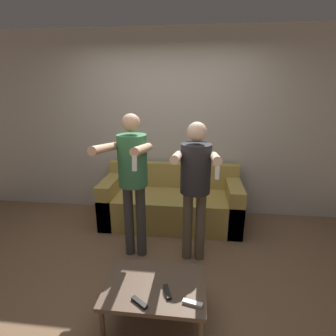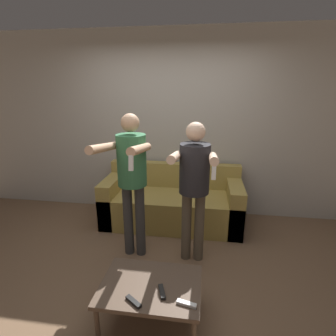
{
  "view_description": "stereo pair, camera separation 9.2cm",
  "coord_description": "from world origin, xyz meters",
  "px_view_note": "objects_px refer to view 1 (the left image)",
  "views": [
    {
      "loc": [
        0.42,
        -2.21,
        1.91
      ],
      "look_at": [
        0.07,
        0.82,
        0.96
      ],
      "focal_mm": 28.0,
      "sensor_mm": 36.0,
      "label": 1
    },
    {
      "loc": [
        0.51,
        -2.2,
        1.91
      ],
      "look_at": [
        0.07,
        0.82,
        0.96
      ],
      "focal_mm": 28.0,
      "sensor_mm": 36.0,
      "label": 2
    }
  ],
  "objects_px": {
    "person_standing_left": "(132,172)",
    "remote_near": "(139,302)",
    "remote_far": "(167,292)",
    "couch": "(171,203)",
    "remote_mid": "(193,303)",
    "person_standing_right": "(195,178)",
    "coffee_table": "(155,288)"
  },
  "relations": [
    {
      "from": "person_standing_left",
      "to": "remote_near",
      "type": "bearing_deg",
      "value": -74.75
    },
    {
      "from": "person_standing_left",
      "to": "remote_far",
      "type": "xyz_separation_m",
      "value": [
        0.49,
        -0.95,
        -0.66
      ]
    },
    {
      "from": "couch",
      "to": "remote_near",
      "type": "relative_size",
      "value": 13.6
    },
    {
      "from": "remote_near",
      "to": "remote_mid",
      "type": "relative_size",
      "value": 0.93
    },
    {
      "from": "couch",
      "to": "person_standing_left",
      "type": "distance_m",
      "value": 1.18
    },
    {
      "from": "couch",
      "to": "remote_far",
      "type": "bearing_deg",
      "value": -85.19
    },
    {
      "from": "person_standing_left",
      "to": "remote_mid",
      "type": "distance_m",
      "value": 1.42
    },
    {
      "from": "person_standing_right",
      "to": "remote_far",
      "type": "distance_m",
      "value": 1.15
    },
    {
      "from": "remote_mid",
      "to": "person_standing_left",
      "type": "bearing_deg",
      "value": 123.39
    },
    {
      "from": "remote_near",
      "to": "remote_mid",
      "type": "height_order",
      "value": "same"
    },
    {
      "from": "coffee_table",
      "to": "person_standing_left",
      "type": "bearing_deg",
      "value": 113.57
    },
    {
      "from": "coffee_table",
      "to": "remote_mid",
      "type": "distance_m",
      "value": 0.36
    },
    {
      "from": "remote_far",
      "to": "remote_near",
      "type": "bearing_deg",
      "value": -146.74
    },
    {
      "from": "coffee_table",
      "to": "remote_far",
      "type": "height_order",
      "value": "remote_far"
    },
    {
      "from": "remote_near",
      "to": "remote_mid",
      "type": "bearing_deg",
      "value": 5.33
    },
    {
      "from": "couch",
      "to": "remote_near",
      "type": "bearing_deg",
      "value": -91.28
    },
    {
      "from": "remote_far",
      "to": "person_standing_right",
      "type": "bearing_deg",
      "value": 79.0
    },
    {
      "from": "remote_near",
      "to": "couch",
      "type": "bearing_deg",
      "value": 88.72
    },
    {
      "from": "remote_mid",
      "to": "remote_far",
      "type": "xyz_separation_m",
      "value": [
        -0.2,
        0.09,
        0.0
      ]
    },
    {
      "from": "coffee_table",
      "to": "remote_mid",
      "type": "relative_size",
      "value": 5.32
    },
    {
      "from": "couch",
      "to": "remote_mid",
      "type": "xyz_separation_m",
      "value": [
        0.35,
        -1.9,
        0.08
      ]
    },
    {
      "from": "couch",
      "to": "coffee_table",
      "type": "bearing_deg",
      "value": -88.58
    },
    {
      "from": "coffee_table",
      "to": "remote_mid",
      "type": "height_order",
      "value": "remote_mid"
    },
    {
      "from": "person_standing_right",
      "to": "coffee_table",
      "type": "xyz_separation_m",
      "value": [
        -0.3,
        -0.88,
        -0.66
      ]
    },
    {
      "from": "remote_mid",
      "to": "remote_near",
      "type": "bearing_deg",
      "value": -174.67
    },
    {
      "from": "remote_mid",
      "to": "remote_far",
      "type": "bearing_deg",
      "value": 155.41
    },
    {
      "from": "person_standing_right",
      "to": "remote_mid",
      "type": "xyz_separation_m",
      "value": [
        0.01,
        -1.05,
        -0.61
      ]
    },
    {
      "from": "person_standing_left",
      "to": "person_standing_right",
      "type": "height_order",
      "value": "person_standing_left"
    },
    {
      "from": "couch",
      "to": "person_standing_left",
      "type": "relative_size",
      "value": 1.17
    },
    {
      "from": "person_standing_left",
      "to": "coffee_table",
      "type": "distance_m",
      "value": 1.19
    },
    {
      "from": "remote_near",
      "to": "remote_far",
      "type": "bearing_deg",
      "value": 33.26
    },
    {
      "from": "person_standing_left",
      "to": "remote_near",
      "type": "xyz_separation_m",
      "value": [
        0.3,
        -1.08,
        -0.66
      ]
    }
  ]
}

